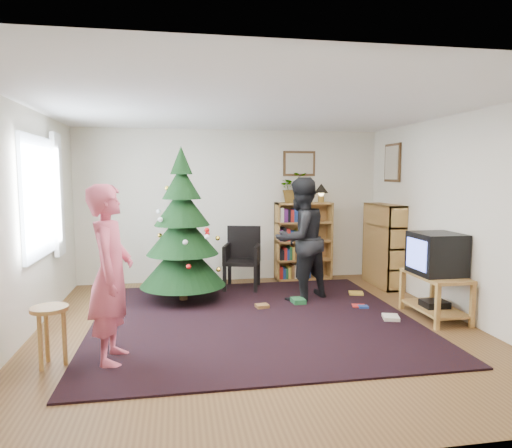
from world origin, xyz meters
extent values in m
plane|color=brown|center=(0.00, 0.00, 0.00)|extent=(5.00, 5.00, 0.00)
plane|color=white|center=(0.00, 0.00, 2.50)|extent=(5.00, 5.00, 0.00)
cube|color=silver|center=(0.00, 2.50, 1.25)|extent=(5.00, 0.02, 2.50)
cube|color=silver|center=(0.00, -2.50, 1.25)|extent=(5.00, 0.02, 2.50)
cube|color=silver|center=(-2.50, 0.00, 1.25)|extent=(0.02, 5.00, 2.50)
cube|color=silver|center=(2.50, 0.00, 1.25)|extent=(0.02, 5.00, 2.50)
cube|color=black|center=(0.00, 0.30, 0.01)|extent=(3.80, 3.60, 0.02)
cube|color=silver|center=(-2.47, 0.60, 1.50)|extent=(0.04, 1.20, 1.40)
cube|color=white|center=(-2.43, 1.30, 1.50)|extent=(0.06, 0.35, 1.60)
cube|color=#4C3319|center=(1.15, 2.48, 1.95)|extent=(0.55, 0.03, 0.42)
cube|color=beige|center=(1.15, 2.48, 1.95)|extent=(0.47, 0.01, 0.34)
cube|color=#4C3319|center=(2.48, 1.75, 1.95)|extent=(0.03, 0.50, 0.60)
cube|color=beige|center=(2.48, 1.75, 1.95)|extent=(0.01, 0.42, 0.52)
cylinder|color=#3F2816|center=(-0.83, 1.29, 0.11)|extent=(0.11, 0.11, 0.23)
cone|color=black|center=(-0.83, 1.29, 0.56)|extent=(1.18, 1.18, 0.67)
cone|color=black|center=(-0.83, 1.29, 0.96)|extent=(0.99, 0.99, 0.59)
cone|color=black|center=(-0.83, 1.29, 1.33)|extent=(0.76, 0.76, 0.53)
cone|color=black|center=(-0.83, 1.29, 1.66)|extent=(0.53, 0.53, 0.46)
cone|color=black|center=(-0.83, 1.29, 1.96)|extent=(0.31, 0.31, 0.38)
cube|color=#A67C3B|center=(1.20, 2.34, 0.65)|extent=(0.95, 0.30, 1.30)
cube|color=#A67C3B|center=(1.20, 2.34, 1.29)|extent=(0.95, 0.30, 0.03)
cube|color=#A67C3B|center=(2.34, 1.70, 0.65)|extent=(0.30, 0.95, 1.30)
cube|color=#A67C3B|center=(2.34, 1.70, 1.29)|extent=(0.30, 0.95, 0.03)
cube|color=#A67C3B|center=(2.22, 0.00, 0.53)|extent=(0.50, 0.90, 0.04)
cube|color=#A67C3B|center=(2.00, -0.42, 0.26)|extent=(0.05, 0.05, 0.51)
cube|color=#A67C3B|center=(2.44, -0.42, 0.26)|extent=(0.05, 0.05, 0.51)
cube|color=#A67C3B|center=(2.00, 0.42, 0.26)|extent=(0.05, 0.05, 0.51)
cube|color=#A67C3B|center=(2.44, 0.42, 0.26)|extent=(0.05, 0.05, 0.51)
cube|color=#A67C3B|center=(2.22, 0.00, 0.12)|extent=(0.46, 0.86, 0.03)
cube|color=black|center=(2.22, 0.00, 0.17)|extent=(0.30, 0.25, 0.08)
cube|color=black|center=(2.22, 0.00, 0.80)|extent=(0.53, 0.58, 0.51)
cube|color=#5D75FF|center=(1.95, 0.00, 0.80)|extent=(0.01, 0.45, 0.36)
cube|color=black|center=(0.08, 1.81, 0.43)|extent=(0.65, 0.65, 0.05)
cube|color=black|center=(0.08, 2.05, 0.70)|extent=(0.52, 0.19, 0.53)
cube|color=black|center=(-0.16, 1.58, 0.21)|extent=(0.06, 0.06, 0.43)
cube|color=black|center=(0.31, 1.58, 0.21)|extent=(0.06, 0.06, 0.43)
cube|color=black|center=(-0.16, 2.04, 0.21)|extent=(0.06, 0.06, 0.43)
cube|color=black|center=(0.31, 2.04, 0.21)|extent=(0.06, 0.06, 0.43)
cylinder|color=#A67C3B|center=(-2.06, -0.71, 0.54)|extent=(0.34, 0.34, 0.04)
cylinder|color=#A67C3B|center=(-1.94, -0.71, 0.26)|extent=(0.04, 0.04, 0.52)
cylinder|color=#A67C3B|center=(-2.12, -0.60, 0.26)|extent=(0.04, 0.04, 0.52)
cylinder|color=#A67C3B|center=(-2.12, -0.81, 0.26)|extent=(0.04, 0.04, 0.52)
imported|color=#CC5169|center=(-1.51, -0.70, 0.84)|extent=(0.44, 0.63, 1.68)
imported|color=black|center=(0.81, 1.10, 0.86)|extent=(1.05, 0.97, 1.73)
imported|color=gray|center=(1.00, 2.34, 1.55)|extent=(0.51, 0.46, 0.50)
cylinder|color=#A57F33|center=(1.50, 2.34, 1.35)|extent=(0.10, 0.10, 0.10)
sphere|color=#FFD88C|center=(1.50, 2.34, 1.46)|extent=(0.10, 0.10, 0.10)
cone|color=black|center=(1.50, 2.34, 1.54)|extent=(0.24, 0.24, 0.16)
cube|color=#A51E19|center=(1.47, 0.55, 0.04)|extent=(0.20, 0.20, 0.08)
cube|color=navy|center=(1.50, 0.49, 0.04)|extent=(0.20, 0.20, 0.08)
cube|color=#1E592D|center=(0.71, 0.85, 0.04)|extent=(0.20, 0.20, 0.08)
cube|color=gold|center=(1.67, 1.15, 0.04)|extent=(0.20, 0.20, 0.08)
cube|color=brown|center=(0.19, 0.72, 0.04)|extent=(0.20, 0.20, 0.08)
cube|color=beige|center=(1.64, -0.02, 0.04)|extent=(0.20, 0.20, 0.08)
camera|label=1|loc=(-0.89, -5.03, 1.75)|focal=32.00mm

